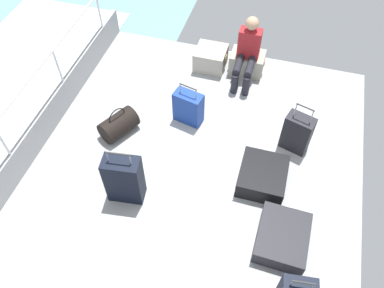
# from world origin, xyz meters

# --- Properties ---
(ground_plane) EXTENTS (4.40, 5.20, 0.06)m
(ground_plane) POSITION_xyz_m (0.00, 0.00, -0.03)
(ground_plane) COLOR #939699
(gunwale_port) EXTENTS (0.06, 5.20, 0.45)m
(gunwale_port) POSITION_xyz_m (-2.17, 0.00, 0.23)
(gunwale_port) COLOR #939699
(gunwale_port) RESTS_ON ground_plane
(railing_port) EXTENTS (0.04, 4.20, 1.02)m
(railing_port) POSITION_xyz_m (-2.17, 0.00, 0.78)
(railing_port) COLOR silver
(railing_port) RESTS_ON ground_plane
(cargo_crate_0) EXTENTS (0.53, 0.47, 0.35)m
(cargo_crate_0) POSITION_xyz_m (-0.30, 2.12, 0.17)
(cargo_crate_0) COLOR #9E9989
(cargo_crate_0) RESTS_ON ground_plane
(cargo_crate_1) EXTENTS (0.57, 0.39, 0.34)m
(cargo_crate_1) POSITION_xyz_m (0.30, 2.18, 0.17)
(cargo_crate_1) COLOR #9E9989
(cargo_crate_1) RESTS_ON ground_plane
(passenger_seated) EXTENTS (0.34, 0.66, 1.04)m
(passenger_seated) POSITION_xyz_m (0.30, 2.00, 0.54)
(passenger_seated) COLOR maroon
(passenger_seated) RESTS_ON ground_plane
(suitcase_0) EXTENTS (0.60, 0.72, 0.23)m
(suitcase_0) POSITION_xyz_m (1.28, -0.70, 0.11)
(suitcase_0) COLOR black
(suitcase_0) RESTS_ON ground_plane
(suitcase_1) EXTENTS (0.47, 0.30, 0.88)m
(suitcase_1) POSITION_xyz_m (-0.70, -0.59, 0.36)
(suitcase_1) COLOR black
(suitcase_1) RESTS_ON ground_plane
(suitcase_3) EXTENTS (0.42, 0.32, 0.80)m
(suitcase_3) POSITION_xyz_m (1.24, 0.78, 0.29)
(suitcase_3) COLOR black
(suitcase_3) RESTS_ON ground_plane
(suitcase_4) EXTENTS (0.60, 0.66, 0.26)m
(suitcase_4) POSITION_xyz_m (0.91, 0.07, 0.13)
(suitcase_4) COLOR black
(suitcase_4) RESTS_ON ground_plane
(suitcase_5) EXTENTS (0.45, 0.30, 0.67)m
(suitcase_5) POSITION_xyz_m (-0.32, 0.87, 0.26)
(suitcase_5) COLOR navy
(suitcase_5) RESTS_ON ground_plane
(duffel_bag) EXTENTS (0.53, 0.62, 0.47)m
(duffel_bag) POSITION_xyz_m (-1.20, 0.36, 0.16)
(duffel_bag) COLOR black
(duffel_bag) RESTS_ON ground_plane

